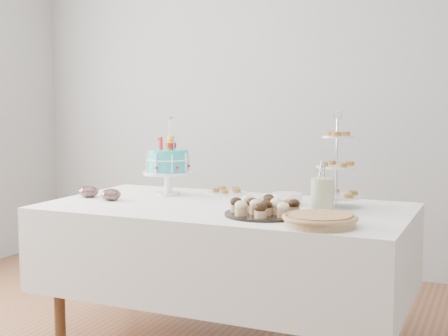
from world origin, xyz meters
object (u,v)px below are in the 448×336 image
at_px(table, 226,247).
at_px(cupcake_tray, 265,207).
at_px(jam_bowl_a, 111,195).
at_px(tiered_stand, 337,167).
at_px(pastry_plate, 227,191).
at_px(utensil_pitcher, 322,194).
at_px(plate_stack, 287,199).
at_px(birthday_cake, 168,174).
at_px(pie, 320,219).
at_px(jam_bowl_b, 89,192).

bearing_deg(table, cupcake_tray, -33.73).
xyz_separation_m(table, jam_bowl_a, (-0.65, -0.11, 0.26)).
xyz_separation_m(tiered_stand, pastry_plate, (-0.71, 0.20, -0.19)).
relative_size(tiered_stand, jam_bowl_a, 4.42).
bearing_deg(utensil_pitcher, plate_stack, 151.37).
xyz_separation_m(birthday_cake, pie, (1.07, -0.55, -0.09)).
bearing_deg(table, tiered_stand, 19.55).
xyz_separation_m(table, plate_stack, (0.29, 0.15, 0.26)).
distance_m(table, birthday_cake, 0.62).
bearing_deg(cupcake_tray, jam_bowl_a, 174.69).
distance_m(table, tiered_stand, 0.73).
distance_m(cupcake_tray, pastry_plate, 0.75).
distance_m(cupcake_tray, plate_stack, 0.35).
xyz_separation_m(plate_stack, pastry_plate, (-0.46, 0.25, -0.02)).
bearing_deg(birthday_cake, pie, -21.95).
bearing_deg(utensil_pitcher, cupcake_tray, -135.44).
bearing_deg(table, pastry_plate, 112.70).
bearing_deg(tiered_stand, plate_stack, -170.00).
xyz_separation_m(table, cupcake_tray, (0.29, -0.20, 0.27)).
bearing_deg(utensil_pitcher, table, -176.77).
height_order(jam_bowl_a, utensil_pitcher, utensil_pitcher).
xyz_separation_m(plate_stack, jam_bowl_b, (-1.13, -0.21, 0.00)).
bearing_deg(birthday_cake, plate_stack, 0.89).
bearing_deg(birthday_cake, tiered_stand, 4.56).
height_order(tiered_stand, pastry_plate, tiered_stand).
bearing_deg(jam_bowl_a, cupcake_tray, -5.31).
distance_m(pie, pastry_plate, 1.07).
bearing_deg(pastry_plate, utensil_pitcher, -28.95).
distance_m(birthday_cake, cupcake_tray, 0.86).
height_order(pie, jam_bowl_a, jam_bowl_a).
relative_size(tiered_stand, pastry_plate, 2.15).
bearing_deg(cupcake_tray, tiered_stand, 56.88).
bearing_deg(plate_stack, pastry_plate, 151.53).
height_order(tiered_stand, utensil_pitcher, tiered_stand).
bearing_deg(jam_bowl_b, pastry_plate, 34.10).
relative_size(birthday_cake, tiered_stand, 0.91).
xyz_separation_m(table, jam_bowl_b, (-0.84, -0.06, 0.26)).
distance_m(plate_stack, utensil_pitcher, 0.27).
distance_m(plate_stack, jam_bowl_b, 1.15).
height_order(birthday_cake, pastry_plate, birthday_cake).
bearing_deg(table, plate_stack, 27.15).
relative_size(tiered_stand, plate_stack, 3.11).
xyz_separation_m(cupcake_tray, jam_bowl_a, (-0.95, 0.09, -0.01)).
xyz_separation_m(birthday_cake, jam_bowl_b, (-0.38, -0.27, -0.09)).
xyz_separation_m(birthday_cake, jam_bowl_a, (-0.19, -0.31, -0.09)).
height_order(birthday_cake, jam_bowl_b, birthday_cake).
bearing_deg(table, jam_bowl_b, -175.98).
bearing_deg(utensil_pitcher, pastry_plate, 152.32).
relative_size(table, utensil_pitcher, 7.47).
relative_size(plate_stack, jam_bowl_b, 1.39).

